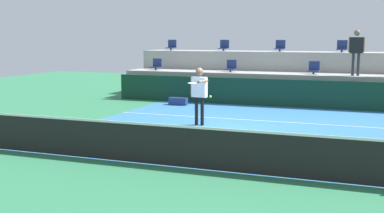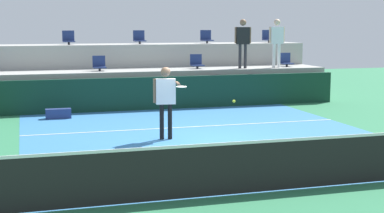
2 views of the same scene
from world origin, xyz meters
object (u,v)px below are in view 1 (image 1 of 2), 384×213
Objects in this scene: stadium_chair_upper_center at (280,47)px; stadium_chair_upper_right at (342,47)px; equipment_bag at (178,101)px; stadium_chair_upper_left at (224,46)px; tennis_ball at (210,97)px; spectator_leaning_on_rail at (356,48)px; stadium_chair_lower_left at (231,67)px; stadium_chair_upper_far_left at (172,46)px; tennis_player at (199,90)px; stadium_chair_lower_far_left at (157,65)px; stadium_chair_lower_right at (314,69)px.

stadium_chair_upper_center is 2.70m from stadium_chair_upper_right.
stadium_chair_upper_left is at bearing 80.37° from equipment_bag.
spectator_leaning_on_rail is at bearing 67.32° from tennis_ball.
stadium_chair_lower_left is 7.65× the size of tennis_ball.
tennis_player is at bearing -61.58° from stadium_chair_upper_far_left.
equipment_bag is (2.00, -2.26, -1.31)m from stadium_chair_lower_far_left.
stadium_chair_upper_left is at bearing 180.00° from stadium_chair_upper_right.
tennis_ball is 0.09× the size of equipment_bag.
tennis_player is 2.24m from tennis_ball.
stadium_chair_upper_far_left is 9.03m from spectator_leaning_on_rail.
stadium_chair_upper_center reaches higher than stadium_chair_lower_right.
stadium_chair_lower_far_left is 3.57m from stadium_chair_lower_left.
stadium_chair_lower_right is 1.00× the size of stadium_chair_upper_right.
stadium_chair_upper_left is 7.65× the size of tennis_ball.
stadium_chair_upper_center is at bearing 90.43° from tennis_ball.
stadium_chair_upper_left is 2.66m from stadium_chair_upper_center.
tennis_player is at bearing 117.69° from tennis_ball.
stadium_chair_lower_left is 3.53m from stadium_chair_lower_right.
stadium_chair_upper_center is 1.00× the size of stadium_chair_upper_right.
stadium_chair_upper_far_left is at bearing 180.00° from stadium_chair_upper_center.
spectator_leaning_on_rail reaches higher than stadium_chair_upper_right.
spectator_leaning_on_rail reaches higher than stadium_chair_lower_far_left.
stadium_chair_lower_right is 4.84m from stadium_chair_upper_left.
stadium_chair_upper_center reaches higher than stadium_chair_lower_left.
stadium_chair_lower_left is 1.00× the size of stadium_chair_lower_right.
stadium_chair_upper_far_left is at bearing 180.00° from stadium_chair_upper_left.
tennis_ball is at bearing -60.49° from equipment_bag.
stadium_chair_lower_left is at bearing 175.76° from spectator_leaning_on_rail.
stadium_chair_lower_far_left is 3.29m from equipment_bag.
stadium_chair_lower_right is 0.29× the size of tennis_player.
stadium_chair_upper_left and stadium_chair_upper_center have the same top height.
stadium_chair_lower_right is at bearing 0.00° from stadium_chair_lower_left.
tennis_player is (-3.67, -8.13, -1.19)m from stadium_chair_upper_right.
tennis_player is 4.82m from equipment_bag.
tennis_player is 26.67× the size of tennis_ball.
tennis_player is at bearing -113.24° from stadium_chair_lower_right.
stadium_chair_upper_right is at bearing 62.16° from stadium_chair_lower_right.
tennis_ball is (-2.63, -10.12, -1.13)m from stadium_chair_upper_right.
stadium_chair_upper_center is 5.69m from equipment_bag.
stadium_chair_upper_center is (2.66, 0.00, 0.00)m from stadium_chair_upper_left.
spectator_leaning_on_rail is (4.36, 5.95, 1.21)m from tennis_player.
stadium_chair_lower_left is 1.00× the size of stadium_chair_upper_left.
stadium_chair_lower_far_left reaches higher than equipment_bag.
equipment_bag is at bearing -146.15° from stadium_chair_upper_right.
stadium_chair_upper_right is at bearing 0.00° from stadium_chair_upper_far_left.
tennis_player is (-0.97, -8.13, -1.19)m from stadium_chair_upper_center.
stadium_chair_upper_center reaches higher than equipment_bag.
stadium_chair_upper_far_left is at bearing 90.35° from stadium_chair_lower_far_left.
spectator_leaning_on_rail is 2.35× the size of equipment_bag.
tennis_player is at bearing -55.27° from stadium_chair_lower_far_left.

